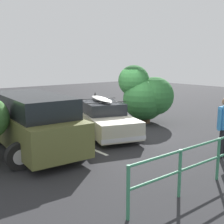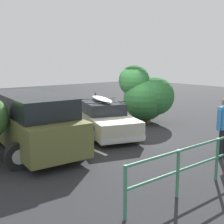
% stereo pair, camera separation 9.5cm
% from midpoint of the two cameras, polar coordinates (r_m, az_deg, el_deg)
% --- Properties ---
extents(ground_plane, '(44.00, 44.00, 0.02)m').
position_cam_midpoint_polar(ground_plane, '(11.68, 1.63, -3.97)').
color(ground_plane, '#28282B').
rests_on(ground_plane, ground).
extents(parking_stripe, '(0.12, 4.57, 0.00)m').
position_cam_midpoint_polar(parking_stripe, '(10.59, -8.84, -5.54)').
color(parking_stripe, silver).
rests_on(parking_stripe, ground).
extents(sedan_car, '(3.04, 4.66, 1.55)m').
position_cam_midpoint_polar(sedan_car, '(11.30, -2.22, -1.21)').
color(sedan_car, '#B7B29E').
rests_on(sedan_car, ground).
extents(suv_car, '(2.74, 4.98, 1.83)m').
position_cam_midpoint_polar(suv_car, '(9.43, -16.11, -1.91)').
color(suv_car, brown).
rests_on(suv_car, ground).
extents(bush_near_left, '(2.29, 2.37, 2.70)m').
position_cam_midpoint_polar(bush_near_left, '(13.08, 6.42, 3.34)').
color(bush_near_left, brown).
rests_on(bush_near_left, ground).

